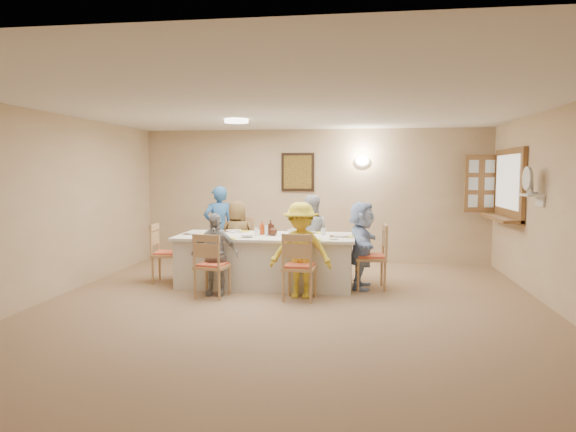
# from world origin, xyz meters

# --- Properties ---
(ground) EXTENTS (7.00, 7.00, 0.00)m
(ground) POSITION_xyz_m (0.00, 0.00, 0.00)
(ground) COLOR #A28059
(room_walls) EXTENTS (7.00, 7.00, 7.00)m
(room_walls) POSITION_xyz_m (0.00, 0.00, 1.51)
(room_walls) COLOR tan
(room_walls) RESTS_ON ground
(wall_picture) EXTENTS (0.62, 0.05, 0.72)m
(wall_picture) POSITION_xyz_m (-0.30, 3.46, 1.70)
(wall_picture) COLOR black
(wall_picture) RESTS_ON room_walls
(wall_sconce) EXTENTS (0.26, 0.09, 0.18)m
(wall_sconce) POSITION_xyz_m (0.90, 3.44, 1.90)
(wall_sconce) COLOR white
(wall_sconce) RESTS_ON room_walls
(ceiling_light) EXTENTS (0.36, 0.36, 0.05)m
(ceiling_light) POSITION_xyz_m (-1.00, 1.50, 2.47)
(ceiling_light) COLOR white
(ceiling_light) RESTS_ON room_walls
(serving_hatch) EXTENTS (0.06, 1.50, 1.15)m
(serving_hatch) POSITION_xyz_m (3.21, 2.40, 1.50)
(serving_hatch) COLOR brown
(serving_hatch) RESTS_ON room_walls
(hatch_sill) EXTENTS (0.30, 1.50, 0.05)m
(hatch_sill) POSITION_xyz_m (3.09, 2.40, 0.97)
(hatch_sill) COLOR brown
(hatch_sill) RESTS_ON room_walls
(shutter_door) EXTENTS (0.55, 0.04, 1.00)m
(shutter_door) POSITION_xyz_m (2.95, 3.16, 1.50)
(shutter_door) COLOR brown
(shutter_door) RESTS_ON room_walls
(fan_shelf) EXTENTS (0.22, 0.36, 0.03)m
(fan_shelf) POSITION_xyz_m (3.13, 1.05, 1.40)
(fan_shelf) COLOR white
(fan_shelf) RESTS_ON room_walls
(desk_fan) EXTENTS (0.30, 0.30, 0.28)m
(desk_fan) POSITION_xyz_m (3.10, 1.05, 1.55)
(desk_fan) COLOR #A5A5A8
(desk_fan) RESTS_ON fan_shelf
(dining_table) EXTENTS (2.65, 1.12, 0.76)m
(dining_table) POSITION_xyz_m (-0.53, 1.36, 0.38)
(dining_table) COLOR silver
(dining_table) RESTS_ON ground
(chair_back_left) EXTENTS (0.48, 0.48, 0.95)m
(chair_back_left) POSITION_xyz_m (-1.13, 2.16, 0.47)
(chair_back_left) COLOR tan
(chair_back_left) RESTS_ON ground
(chair_back_right) EXTENTS (0.46, 0.46, 0.94)m
(chair_back_right) POSITION_xyz_m (0.07, 2.16, 0.47)
(chair_back_right) COLOR tan
(chair_back_right) RESTS_ON ground
(chair_front_left) EXTENTS (0.49, 0.49, 0.89)m
(chair_front_left) POSITION_xyz_m (-1.13, 0.56, 0.44)
(chair_front_left) COLOR tan
(chair_front_left) RESTS_ON ground
(chair_front_right) EXTENTS (0.47, 0.47, 0.92)m
(chair_front_right) POSITION_xyz_m (0.07, 0.56, 0.46)
(chair_front_right) COLOR tan
(chair_front_right) RESTS_ON ground
(chair_left_end) EXTENTS (0.48, 0.48, 0.92)m
(chair_left_end) POSITION_xyz_m (-2.08, 1.36, 0.46)
(chair_left_end) COLOR tan
(chair_left_end) RESTS_ON ground
(chair_right_end) EXTENTS (0.49, 0.49, 0.96)m
(chair_right_end) POSITION_xyz_m (1.02, 1.36, 0.48)
(chair_right_end) COLOR tan
(chair_right_end) RESTS_ON ground
(diner_back_left) EXTENTS (0.70, 0.53, 1.24)m
(diner_back_left) POSITION_xyz_m (-1.13, 2.04, 0.62)
(diner_back_left) COLOR brown
(diner_back_left) RESTS_ON ground
(diner_back_right) EXTENTS (0.66, 0.51, 1.34)m
(diner_back_right) POSITION_xyz_m (0.07, 2.04, 0.67)
(diner_back_right) COLOR #AFB0BC
(diner_back_right) RESTS_ON ground
(diner_front_left) EXTENTS (0.68, 0.31, 1.14)m
(diner_front_left) POSITION_xyz_m (-1.13, 0.68, 0.57)
(diner_front_left) COLOR #9E9E9E
(diner_front_left) RESTS_ON ground
(diner_front_right) EXTENTS (0.87, 0.53, 1.30)m
(diner_front_right) POSITION_xyz_m (0.07, 0.68, 0.65)
(diner_front_right) COLOR yellow
(diner_front_right) RESTS_ON ground
(diner_right_end) EXTENTS (1.23, 0.51, 1.28)m
(diner_right_end) POSITION_xyz_m (0.89, 1.36, 0.64)
(diner_right_end) COLOR #A6C1F1
(diner_right_end) RESTS_ON ground
(caregiver) EXTENTS (0.84, 0.82, 1.46)m
(caregiver) POSITION_xyz_m (-1.58, 2.51, 0.73)
(caregiver) COLOR #2E609E
(caregiver) RESTS_ON ground
(placemat_fl) EXTENTS (0.33, 0.25, 0.01)m
(placemat_fl) POSITION_xyz_m (-1.13, 0.94, 0.76)
(placemat_fl) COLOR #472B19
(placemat_fl) RESTS_ON dining_table
(plate_fl) EXTENTS (0.23, 0.23, 0.01)m
(plate_fl) POSITION_xyz_m (-1.13, 0.94, 0.77)
(plate_fl) COLOR white
(plate_fl) RESTS_ON dining_table
(napkin_fl) EXTENTS (0.15, 0.15, 0.01)m
(napkin_fl) POSITION_xyz_m (-0.95, 0.89, 0.77)
(napkin_fl) COLOR yellow
(napkin_fl) RESTS_ON dining_table
(placemat_fr) EXTENTS (0.33, 0.24, 0.01)m
(placemat_fr) POSITION_xyz_m (0.07, 0.94, 0.76)
(placemat_fr) COLOR #472B19
(placemat_fr) RESTS_ON dining_table
(plate_fr) EXTENTS (0.23, 0.23, 0.01)m
(plate_fr) POSITION_xyz_m (0.07, 0.94, 0.77)
(plate_fr) COLOR white
(plate_fr) RESTS_ON dining_table
(napkin_fr) EXTENTS (0.15, 0.15, 0.01)m
(napkin_fr) POSITION_xyz_m (0.25, 0.89, 0.77)
(napkin_fr) COLOR yellow
(napkin_fr) RESTS_ON dining_table
(placemat_bl) EXTENTS (0.35, 0.26, 0.01)m
(placemat_bl) POSITION_xyz_m (-1.13, 1.78, 0.76)
(placemat_bl) COLOR #472B19
(placemat_bl) RESTS_ON dining_table
(plate_bl) EXTENTS (0.26, 0.26, 0.02)m
(plate_bl) POSITION_xyz_m (-1.13, 1.78, 0.77)
(plate_bl) COLOR white
(plate_bl) RESTS_ON dining_table
(napkin_bl) EXTENTS (0.14, 0.14, 0.01)m
(napkin_bl) POSITION_xyz_m (-0.95, 1.73, 0.77)
(napkin_bl) COLOR yellow
(napkin_bl) RESTS_ON dining_table
(placemat_br) EXTENTS (0.33, 0.24, 0.01)m
(placemat_br) POSITION_xyz_m (0.07, 1.78, 0.76)
(placemat_br) COLOR #472B19
(placemat_br) RESTS_ON dining_table
(plate_br) EXTENTS (0.22, 0.22, 0.01)m
(plate_br) POSITION_xyz_m (0.07, 1.78, 0.77)
(plate_br) COLOR white
(plate_br) RESTS_ON dining_table
(napkin_br) EXTENTS (0.14, 0.14, 0.01)m
(napkin_br) POSITION_xyz_m (0.25, 1.73, 0.77)
(napkin_br) COLOR yellow
(napkin_br) RESTS_ON dining_table
(placemat_le) EXTENTS (0.34, 0.25, 0.01)m
(placemat_le) POSITION_xyz_m (-1.63, 1.36, 0.76)
(placemat_le) COLOR #472B19
(placemat_le) RESTS_ON dining_table
(plate_le) EXTENTS (0.26, 0.26, 0.02)m
(plate_le) POSITION_xyz_m (-1.63, 1.36, 0.77)
(plate_le) COLOR white
(plate_le) RESTS_ON dining_table
(napkin_le) EXTENTS (0.15, 0.15, 0.01)m
(napkin_le) POSITION_xyz_m (-1.45, 1.31, 0.77)
(napkin_le) COLOR yellow
(napkin_le) RESTS_ON dining_table
(placemat_re) EXTENTS (0.33, 0.24, 0.01)m
(placemat_re) POSITION_xyz_m (0.59, 1.36, 0.76)
(placemat_re) COLOR #472B19
(placemat_re) RESTS_ON dining_table
(plate_re) EXTENTS (0.23, 0.23, 0.01)m
(plate_re) POSITION_xyz_m (0.59, 1.36, 0.77)
(plate_re) COLOR white
(plate_re) RESTS_ON dining_table
(napkin_re) EXTENTS (0.14, 0.14, 0.01)m
(napkin_re) POSITION_xyz_m (0.77, 1.31, 0.77)
(napkin_re) COLOR yellow
(napkin_re) RESTS_ON dining_table
(teacup_a) EXTENTS (0.12, 0.12, 0.08)m
(teacup_a) POSITION_xyz_m (-1.29, 1.07, 0.80)
(teacup_a) COLOR white
(teacup_a) RESTS_ON dining_table
(teacup_b) EXTENTS (0.13, 0.13, 0.08)m
(teacup_b) POSITION_xyz_m (-0.11, 1.89, 0.80)
(teacup_b) COLOR white
(teacup_b) RESTS_ON dining_table
(bowl_a) EXTENTS (0.25, 0.25, 0.05)m
(bowl_a) POSITION_xyz_m (-0.75, 1.09, 0.78)
(bowl_a) COLOR white
(bowl_a) RESTS_ON dining_table
(bowl_b) EXTENTS (0.29, 0.29, 0.06)m
(bowl_b) POSITION_xyz_m (-0.14, 1.59, 0.79)
(bowl_b) COLOR white
(bowl_b) RESTS_ON dining_table
(condiment_ketchup) EXTENTS (0.10, 0.10, 0.21)m
(condiment_ketchup) POSITION_xyz_m (-0.60, 1.42, 0.87)
(condiment_ketchup) COLOR #B53B0F
(condiment_ketchup) RESTS_ON dining_table
(condiment_brown) EXTENTS (0.11, 0.11, 0.22)m
(condiment_brown) POSITION_xyz_m (-0.47, 1.44, 0.87)
(condiment_brown) COLOR #3D1C10
(condiment_brown) RESTS_ON dining_table
(condiment_malt) EXTENTS (0.14, 0.14, 0.17)m
(condiment_malt) POSITION_xyz_m (-0.42, 1.33, 0.84)
(condiment_malt) COLOR #3D1C10
(condiment_malt) RESTS_ON dining_table
(drinking_glass) EXTENTS (0.07, 0.07, 0.10)m
(drinking_glass) POSITION_xyz_m (-0.68, 1.41, 0.82)
(drinking_glass) COLOR silver
(drinking_glass) RESTS_ON dining_table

